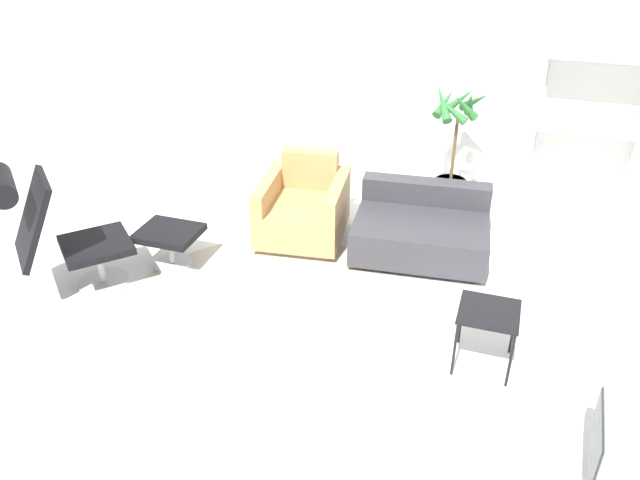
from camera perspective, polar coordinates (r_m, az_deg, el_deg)
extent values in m
plane|color=silver|center=(5.06, -2.43, -7.24)|extent=(12.00, 12.00, 0.00)
cube|color=silver|center=(7.33, 6.57, 16.65)|extent=(12.00, 0.06, 2.80)
cylinder|color=#BCB29E|center=(5.10, -4.65, -6.95)|extent=(2.58, 2.58, 0.01)
cylinder|color=#BCBCC1|center=(5.81, -19.18, -3.58)|extent=(0.62, 0.62, 0.02)
cylinder|color=#BCBCC1|center=(5.72, -19.46, -2.15)|extent=(0.06, 0.06, 0.32)
cube|color=black|center=(5.62, -19.80, -0.42)|extent=(0.78, 0.78, 0.06)
cube|color=black|center=(5.43, -24.80, 1.76)|extent=(0.65, 0.63, 0.68)
cylinder|color=black|center=(5.30, -27.14, 4.49)|extent=(0.50, 0.48, 0.19)
cylinder|color=#BCBCC1|center=(5.90, -13.30, -2.06)|extent=(0.36, 0.36, 0.02)
cylinder|color=#BCBCC1|center=(5.82, -13.47, -0.81)|extent=(0.05, 0.05, 0.28)
cube|color=black|center=(5.74, -13.66, 0.63)|extent=(0.54, 0.46, 0.06)
cube|color=silver|center=(6.16, -1.54, 0.49)|extent=(0.73, 0.81, 0.06)
cube|color=#AD8451|center=(6.07, -1.57, 2.12)|extent=(0.65, 0.96, 0.33)
cube|color=#AD8451|center=(6.23, -0.88, 6.56)|extent=(0.57, 0.24, 0.39)
cube|color=#AD8451|center=(5.96, 1.56, 2.73)|extent=(0.23, 0.90, 0.55)
cube|color=#AD8451|center=(6.10, -4.66, 3.29)|extent=(0.23, 0.90, 0.55)
cube|color=black|center=(5.96, 9.04, -1.02)|extent=(1.16, 0.88, 0.05)
cube|color=#333338|center=(5.87, 9.19, 0.53)|extent=(1.30, 1.03, 0.32)
cube|color=#333338|center=(6.07, 9.69, 4.40)|extent=(1.23, 0.31, 0.22)
cube|color=black|center=(4.51, 15.21, -6.35)|extent=(0.42, 0.42, 0.02)
cylinder|color=black|center=(4.51, 12.20, -9.74)|extent=(0.02, 0.02, 0.45)
cylinder|color=black|center=(4.51, 17.01, -10.50)|extent=(0.02, 0.02, 0.45)
cylinder|color=black|center=(4.81, 12.80, -6.99)|extent=(0.02, 0.02, 0.45)
cylinder|color=black|center=(4.81, 17.28, -7.70)|extent=(0.02, 0.02, 0.45)
cube|color=#282D33|center=(3.94, 23.90, -16.42)|extent=(0.04, 0.50, 0.35)
cylinder|color=#333338|center=(7.03, 11.77, 4.53)|extent=(0.35, 0.35, 0.23)
cylinder|color=#382819|center=(6.98, 11.86, 5.32)|extent=(0.32, 0.32, 0.02)
cylinder|color=brown|center=(6.84, 12.18, 8.21)|extent=(0.04, 0.04, 0.74)
cone|color=#2D6B33|center=(6.68, 13.55, 12.06)|extent=(0.13, 0.30, 0.32)
cone|color=#2D6B33|center=(6.80, 14.00, 12.23)|extent=(0.37, 0.39, 0.32)
cone|color=#2D6B33|center=(6.80, 12.69, 12.41)|extent=(0.33, 0.13, 0.31)
cone|color=#2D6B33|center=(6.75, 11.35, 12.24)|extent=(0.22, 0.39, 0.28)
cone|color=#2D6B33|center=(6.61, 11.15, 12.25)|extent=(0.29, 0.42, 0.36)
cone|color=#2D6B33|center=(6.55, 11.96, 11.53)|extent=(0.38, 0.22, 0.26)
cone|color=#2D6B33|center=(6.58, 13.10, 11.80)|extent=(0.32, 0.25, 0.32)
cylinder|color=#BCBCC1|center=(7.19, 19.64, 11.37)|extent=(0.03, 0.03, 1.95)
cube|color=silver|center=(7.16, 23.26, 9.16)|extent=(1.03, 0.28, 0.02)
cube|color=silver|center=(6.96, 24.51, 14.90)|extent=(1.03, 0.28, 0.02)
cube|color=beige|center=(7.14, 24.29, 9.49)|extent=(0.46, 0.24, 0.11)
cube|color=silver|center=(6.92, 23.06, 15.67)|extent=(0.44, 0.24, 0.10)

